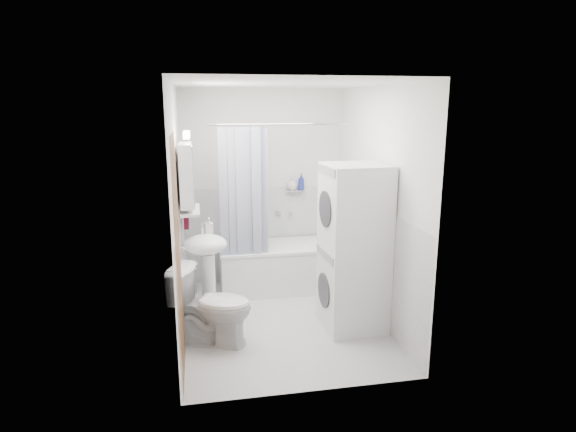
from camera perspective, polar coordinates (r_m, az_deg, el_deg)
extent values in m
plane|color=#BCBDC1|center=(5.15, -0.74, -12.29)|extent=(2.60, 2.60, 0.00)
plane|color=white|center=(6.03, -2.92, 3.42)|extent=(2.00, 0.00, 2.00)
plane|color=white|center=(3.53, 2.87, -3.49)|extent=(2.00, 0.00, 2.00)
plane|color=white|center=(4.70, -12.87, 0.37)|extent=(0.00, 2.60, 2.60)
plane|color=white|center=(5.03, 10.51, 1.30)|extent=(0.00, 2.60, 2.60)
plane|color=white|center=(4.66, -0.83, 15.44)|extent=(2.60, 2.60, 0.00)
plane|color=white|center=(6.14, -2.84, -2.12)|extent=(1.98, 0.00, 1.98)
plane|color=white|center=(4.87, -12.38, -6.54)|extent=(0.00, 2.58, 2.58)
plane|color=white|center=(5.18, 10.11, -5.22)|extent=(0.00, 2.58, 2.58)
plane|color=brown|center=(3.90, -12.85, -5.26)|extent=(0.00, 2.00, 2.00)
cylinder|color=silver|center=(4.22, -12.30, -3.86)|extent=(0.04, 0.04, 0.04)
cube|color=white|center=(5.92, -1.06, -6.15)|extent=(1.42, 0.66, 0.52)
cube|color=white|center=(5.83, -1.07, -3.59)|extent=(1.44, 0.68, 0.03)
cube|color=silver|center=(5.87, -1.06, -4.67)|extent=(1.24, 0.48, 0.20)
cylinder|color=silver|center=(6.10, 0.25, 0.40)|extent=(0.04, 0.12, 0.04)
cylinder|color=silver|center=(5.31, -0.62, 10.83)|extent=(1.62, 0.02, 0.02)
cube|color=#142046|center=(5.32, -7.63, 2.58)|extent=(0.10, 0.02, 1.45)
cube|color=#142046|center=(5.33, -6.66, 2.62)|extent=(0.10, 0.02, 1.45)
cube|color=#142046|center=(5.33, -5.69, 2.66)|extent=(0.10, 0.02, 1.45)
cube|color=#142046|center=(5.34, -4.73, 2.69)|extent=(0.10, 0.02, 1.45)
cube|color=#142046|center=(5.35, -3.77, 2.73)|extent=(0.10, 0.02, 1.45)
cube|color=#142046|center=(5.36, -2.82, 2.76)|extent=(0.10, 0.02, 1.45)
ellipsoid|color=white|center=(4.86, -9.81, -3.35)|extent=(0.44, 0.37, 0.20)
cylinder|color=white|center=(5.01, -9.36, -8.57)|extent=(0.14, 0.14, 0.75)
cylinder|color=silver|center=(4.96, -10.12, -1.58)|extent=(0.03, 0.03, 0.14)
cylinder|color=silver|center=(4.91, -10.14, -1.02)|extent=(0.02, 0.10, 0.02)
cube|color=white|center=(4.74, -11.96, 4.81)|extent=(0.12, 0.50, 0.60)
cube|color=white|center=(4.74, -11.17, 4.85)|extent=(0.01, 0.47, 0.57)
cube|color=#FFEABF|center=(4.70, -11.93, 9.41)|extent=(0.06, 0.45, 0.06)
cube|color=silver|center=(4.80, -11.52, 0.68)|extent=(0.18, 0.54, 0.02)
cube|color=silver|center=(6.04, 0.74, 2.98)|extent=(0.22, 0.06, 0.02)
cube|color=maroon|center=(5.13, -12.12, 3.18)|extent=(0.05, 0.34, 0.79)
cube|color=maroon|center=(5.08, -11.98, 7.28)|extent=(0.03, 0.30, 0.08)
cylinder|color=silver|center=(5.08, -12.45, 7.71)|extent=(0.02, 0.04, 0.02)
cube|color=white|center=(4.93, 7.65, -8.40)|extent=(0.61, 0.61, 0.83)
cylinder|color=#2D2D33|center=(4.85, 4.27, -8.78)|extent=(0.04, 0.35, 0.35)
cube|color=gray|center=(4.72, 4.36, -4.58)|extent=(0.03, 0.52, 0.08)
cube|color=white|center=(4.69, 7.96, 1.06)|extent=(0.61, 0.61, 0.83)
cylinder|color=#2D2D33|center=(4.61, 4.45, 0.83)|extent=(0.04, 0.35, 0.35)
cube|color=gray|center=(4.54, 4.54, 5.43)|extent=(0.03, 0.52, 0.08)
imported|color=white|center=(4.63, -8.96, -10.49)|extent=(0.85, 0.65, 0.74)
imported|color=gray|center=(5.00, -9.32, -1.68)|extent=(0.08, 0.17, 0.08)
imported|color=gray|center=(4.64, -11.57, 0.87)|extent=(0.07, 0.18, 0.07)
imported|color=gray|center=(4.90, -11.54, 1.70)|extent=(0.10, 0.09, 0.10)
imported|color=gray|center=(6.02, 0.46, 3.68)|extent=(0.13, 0.17, 0.13)
imported|color=navy|center=(6.05, 1.58, 3.47)|extent=(0.08, 0.21, 0.08)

